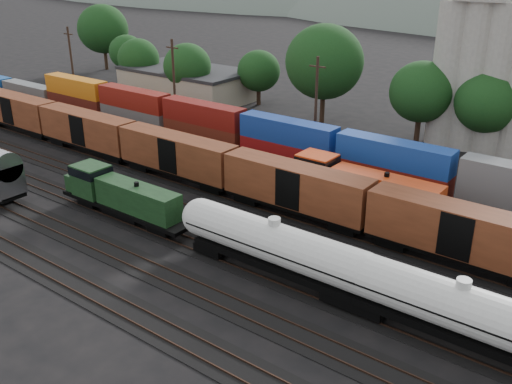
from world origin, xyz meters
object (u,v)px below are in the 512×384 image
Objects in this scene: green_locomotive at (118,194)px; grain_silo at (487,60)px; tank_car_a at (274,245)px; orange_locomotive at (356,185)px.

grain_silo is at bearing 63.87° from green_locomotive.
orange_locomotive is at bearing 93.77° from tank_car_a.
green_locomotive is at bearing -138.45° from orange_locomotive.
green_locomotive is 0.87× the size of orange_locomotive.
orange_locomotive is (16.92, 15.00, 0.18)m from green_locomotive.
green_locomotive is at bearing -116.13° from grain_silo.
grain_silo reaches higher than tank_car_a.
grain_silo is (2.21, 41.00, 8.46)m from tank_car_a.
grain_silo reaches higher than green_locomotive.
grain_silo reaches higher than orange_locomotive.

